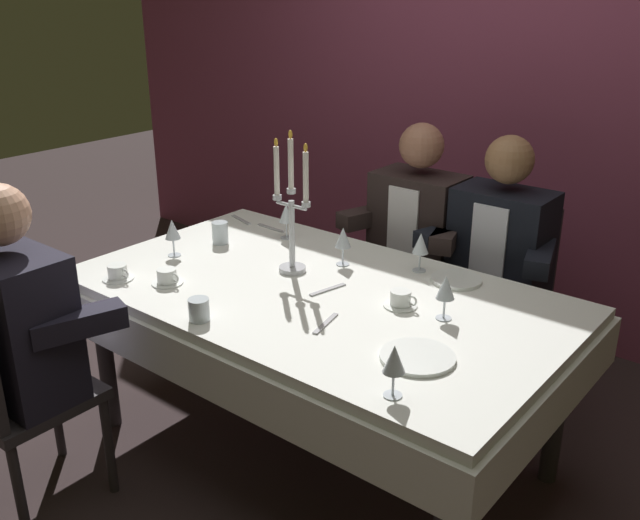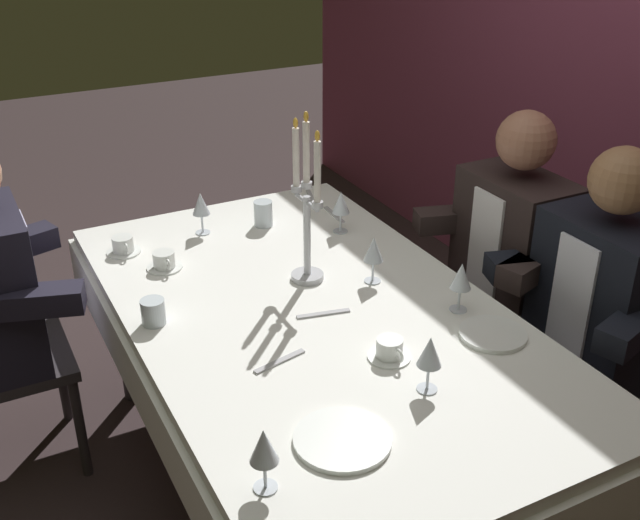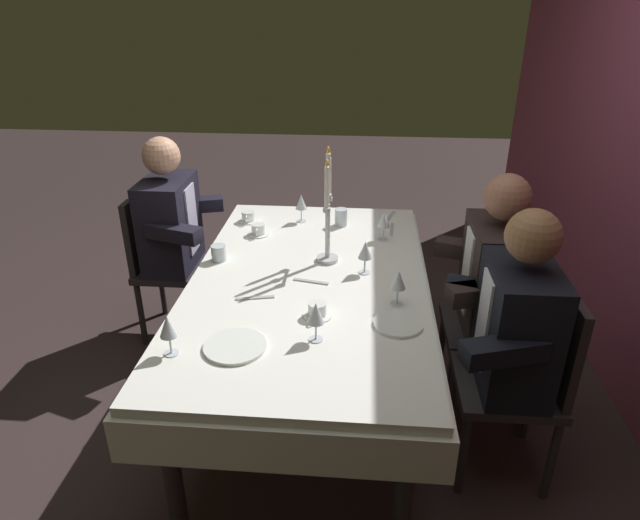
{
  "view_description": "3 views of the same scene",
  "coord_description": "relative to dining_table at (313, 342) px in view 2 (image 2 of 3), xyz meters",
  "views": [
    {
      "loc": [
        1.57,
        -1.92,
        1.85
      ],
      "look_at": [
        -0.02,
        0.04,
        0.84
      ],
      "focal_mm": 39.66,
      "sensor_mm": 36.0,
      "label": 1
    },
    {
      "loc": [
        1.84,
        -0.93,
        1.97
      ],
      "look_at": [
        -0.02,
        0.03,
        0.9
      ],
      "focal_mm": 42.83,
      "sensor_mm": 36.0,
      "label": 2
    },
    {
      "loc": [
        2.28,
        0.25,
        1.95
      ],
      "look_at": [
        -0.01,
        0.05,
        0.83
      ],
      "focal_mm": 30.98,
      "sensor_mm": 36.0,
      "label": 3
    }
  ],
  "objects": [
    {
      "name": "water_tumbler_1",
      "position": [
        -0.66,
        0.12,
        0.17
      ],
      "size": [
        0.07,
        0.07,
        0.1
      ],
      "primitive_type": "cylinder",
      "color": "silver",
      "rests_on": "dining_table"
    },
    {
      "name": "wine_glass_4",
      "position": [
        -0.48,
        0.36,
        0.24
      ],
      "size": [
        0.07,
        0.07,
        0.16
      ],
      "color": "silver",
      "rests_on": "dining_table"
    },
    {
      "name": "dining_table",
      "position": [
        0.0,
        0.0,
        0.0
      ],
      "size": [
        1.94,
        1.14,
        0.74
      ],
      "color": "white",
      "rests_on": "ground_plane"
    },
    {
      "name": "coffee_cup_2",
      "position": [
        -0.49,
        -0.33,
        0.15
      ],
      "size": [
        0.13,
        0.12,
        0.06
      ],
      "color": "white",
      "rests_on": "dining_table"
    },
    {
      "name": "coffee_cup_1",
      "position": [
        -0.68,
        -0.42,
        0.15
      ],
      "size": [
        0.13,
        0.12,
        0.06
      ],
      "color": "white",
      "rests_on": "dining_table"
    },
    {
      "name": "wine_glass_5",
      "position": [
        0.5,
        0.08,
        0.23
      ],
      "size": [
        0.07,
        0.07,
        0.16
      ],
      "color": "silver",
      "rests_on": "dining_table"
    },
    {
      "name": "spoon_3",
      "position": [
        0.04,
        0.02,
        0.12
      ],
      "size": [
        0.05,
        0.17,
        0.01
      ],
      "primitive_type": "cube",
      "rotation": [
        0.0,
        0.0,
        1.36
      ],
      "color": "#B7B7BC",
      "rests_on": "dining_table"
    },
    {
      "name": "dinner_plate_0",
      "position": [
        0.38,
        0.4,
        0.13
      ],
      "size": [
        0.2,
        0.2,
        0.01
      ],
      "primitive_type": "cylinder",
      "color": "white",
      "rests_on": "dining_table"
    },
    {
      "name": "wine_glass_1",
      "position": [
        0.64,
        -0.45,
        0.24
      ],
      "size": [
        0.07,
        0.07,
        0.16
      ],
      "color": "silver",
      "rests_on": "dining_table"
    },
    {
      "name": "ground_plane",
      "position": [
        0.0,
        0.0,
        -0.62
      ],
      "size": [
        12.0,
        12.0,
        0.0
      ],
      "primitive_type": "plane",
      "color": "#352829"
    },
    {
      "name": "fork_0",
      "position": [
        0.21,
        -0.21,
        0.12
      ],
      "size": [
        0.05,
        0.17,
        0.01
      ],
      "primitive_type": "cube",
      "rotation": [
        0.0,
        0.0,
        1.79
      ],
      "color": "#B7B7BC",
      "rests_on": "dining_table"
    },
    {
      "name": "dinner_plate_1",
      "position": [
        0.58,
        -0.22,
        0.13
      ],
      "size": [
        0.24,
        0.24,
        0.01
      ],
      "primitive_type": "cylinder",
      "color": "white",
      "rests_on": "dining_table"
    },
    {
      "name": "coffee_cup_0",
      "position": [
        0.33,
        0.07,
        0.15
      ],
      "size": [
        0.13,
        0.12,
        0.06
      ],
      "color": "white",
      "rests_on": "dining_table"
    },
    {
      "name": "seated_diner_2",
      "position": [
        0.34,
        0.89,
        0.11
      ],
      "size": [
        0.63,
        0.48,
        1.24
      ],
      "color": "#2E292C",
      "rests_on": "ground_plane"
    },
    {
      "name": "wine_glass_2",
      "position": [
        0.21,
        0.4,
        0.23
      ],
      "size": [
        0.07,
        0.07,
        0.16
      ],
      "color": "silver",
      "rests_on": "dining_table"
    },
    {
      "name": "spoon_1",
      "position": [
        -0.62,
        0.41,
        0.12
      ],
      "size": [
        0.17,
        0.03,
        0.01
      ],
      "primitive_type": "cube",
      "rotation": [
        0.0,
        0.0,
        -0.06
      ],
      "color": "#B7B7BC",
      "rests_on": "dining_table"
    },
    {
      "name": "spoon_2",
      "position": [
        -0.82,
        0.41,
        0.12
      ],
      "size": [
        0.17,
        0.07,
        0.01
      ],
      "primitive_type": "cube",
      "rotation": [
        0.0,
        0.0,
        -0.28
      ],
      "color": "#B7B7BC",
      "rests_on": "dining_table"
    },
    {
      "name": "wine_glass_0",
      "position": [
        -0.71,
        -0.11,
        0.23
      ],
      "size": [
        0.07,
        0.07,
        0.16
      ],
      "color": "silver",
      "rests_on": "dining_table"
    },
    {
      "name": "water_tumbler_0",
      "position": [
        -0.15,
        -0.46,
        0.16
      ],
      "size": [
        0.07,
        0.07,
        0.08
      ],
      "primitive_type": "cylinder",
      "color": "silver",
      "rests_on": "dining_table"
    },
    {
      "name": "seated_diner_1",
      "position": [
        -0.09,
        0.89,
        0.11
      ],
      "size": [
        0.63,
        0.48,
        1.24
      ],
      "color": "#2E292C",
      "rests_on": "ground_plane"
    },
    {
      "name": "wine_glass_3",
      "position": [
        -0.08,
        0.26,
        0.23
      ],
      "size": [
        0.07,
        0.07,
        0.16
      ],
      "color": "silver",
      "rests_on": "dining_table"
    },
    {
      "name": "candelabra",
      "position": [
        -0.19,
        0.08,
        0.36
      ],
      "size": [
        0.19,
        0.11,
        0.58
      ],
      "color": "silver",
      "rests_on": "dining_table"
    }
  ]
}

